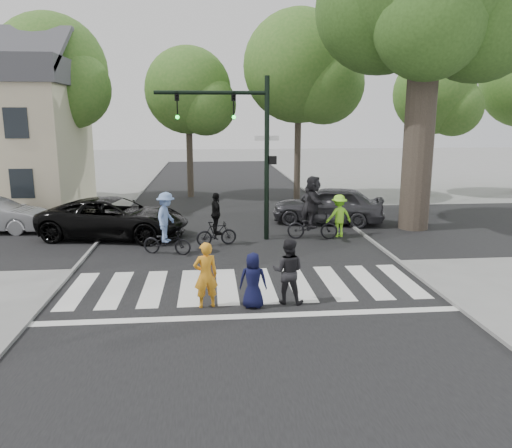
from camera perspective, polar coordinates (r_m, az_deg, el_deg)
The scene contains 21 objects.
ground at distance 12.96m, azimuth -0.96°, elevation -8.48°, with size 120.00×120.00×0.00m, color gray.
road_stem at distance 17.71m, azimuth -2.22°, elevation -2.77°, with size 10.00×70.00×0.01m, color black.
road_cross at distance 20.62m, azimuth -2.69°, elevation -0.62°, with size 70.00×10.00×0.01m, color black.
curb_left at distance 18.15m, azimuth -18.37°, elevation -2.88°, with size 0.10×70.00×0.10m, color gray.
curb_right at distance 18.66m, azimuth 13.46°, elevation -2.18°, with size 0.10×70.00×0.10m, color gray.
crosswalk at distance 13.58m, azimuth -1.18°, elevation -7.47°, with size 10.00×3.85×0.01m.
traffic_signal at distance 18.34m, azimuth -1.42°, elevation 10.08°, with size 4.45×0.29×6.00m.
bg_tree_1 at distance 28.72m, azimuth -21.93°, elevation 15.50°, with size 6.09×5.80×9.80m.
bg_tree_2 at distance 28.74m, azimuth -7.28°, elevation 14.50°, with size 5.04×4.80×8.40m.
bg_tree_3 at distance 27.96m, azimuth 5.66°, elevation 17.00°, with size 6.30×6.00×10.20m.
bg_tree_4 at distance 31.15m, azimuth 20.17°, elevation 13.42°, with size 4.83×4.60×8.15m.
pedestrian_woman at distance 12.18m, azimuth -5.77°, elevation -5.82°, with size 0.60×0.39×1.64m, color orange.
pedestrian_child at distance 12.14m, azimuth -0.34°, elevation -6.47°, with size 0.67×0.44×1.38m, color black.
pedestrian_adult at distance 12.42m, azimuth 3.67°, elevation -5.40°, with size 0.80×0.63×1.65m, color black.
cyclist_left at distance 16.98m, azimuth -10.19°, elevation -0.43°, with size 1.77×1.22×2.12m.
cyclist_mid at distance 17.99m, azimuth -4.56°, elevation 0.01°, with size 1.53×0.95×1.93m.
cyclist_right at distance 18.92m, azimuth 6.52°, elevation 1.47°, with size 1.98×1.84×2.42m.
car_suv at distance 19.83m, azimuth -15.87°, elevation 0.67°, with size 2.57×5.57×1.55m, color black.
car_grey at distance 21.89m, azimuth 8.22°, elevation 2.18°, with size 1.93×4.79×1.63m, color #37373C.
bystander_hivis at distance 19.46m, azimuth 9.44°, elevation 0.92°, with size 1.07×0.61×1.65m, color #95FC2E.
bystander_dark at distance 21.03m, azimuth 5.97°, elevation 2.02°, with size 0.64×0.42×1.77m, color black.
Camera 1 is at (-0.93, -12.09, 4.58)m, focal length 35.00 mm.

